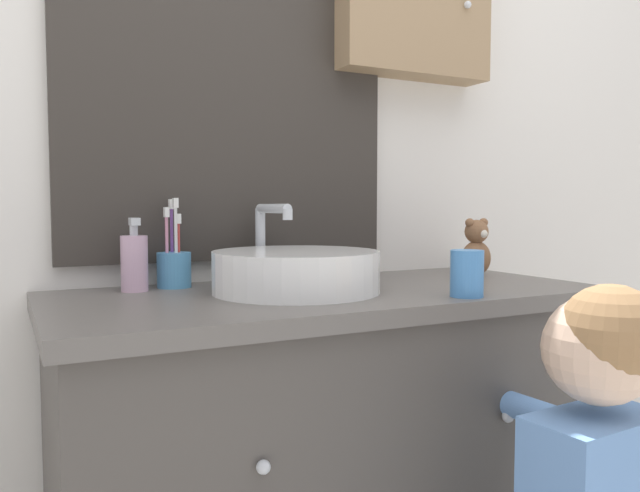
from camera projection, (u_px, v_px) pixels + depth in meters
name	position (u px, v px, depth m)	size (l,w,h in m)	color
wall_back	(283.00, 107.00, 1.58)	(3.20, 0.18, 2.50)	silver
vanity_counter	(331.00, 483.00, 1.37)	(1.18, 0.54, 0.86)	#4C4742
sink_basin	(296.00, 270.00, 1.31)	(0.35, 0.41, 0.19)	white
toothbrush_holder	(174.00, 266.00, 1.39)	(0.08, 0.08, 0.20)	#4C93C6
soap_dispenser	(134.00, 262.00, 1.32)	(0.06, 0.06, 0.16)	#CCA3BC
teddy_bear	(476.00, 248.00, 1.62)	(0.08, 0.07, 0.15)	brown
drinking_cup	(467.00, 273.00, 1.24)	(0.07, 0.07, 0.09)	#4789D1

